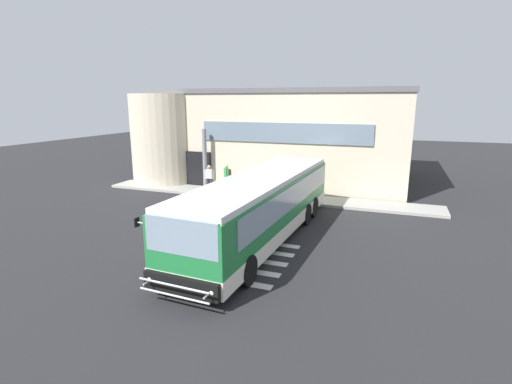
{
  "coord_description": "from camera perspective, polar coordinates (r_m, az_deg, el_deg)",
  "views": [
    {
      "loc": [
        7.47,
        -16.36,
        5.67
      ],
      "look_at": [
        1.46,
        0.02,
        1.5
      ],
      "focal_mm": 26.78,
      "sensor_mm": 36.0,
      "label": 1
    }
  ],
  "objects": [
    {
      "name": "safety_bollard_yellow",
      "position": [
        21.62,
        2.13,
        -0.54
      ],
      "size": [
        0.18,
        0.18,
        0.9
      ],
      "primitive_type": "cylinder",
      "color": "yellow",
      "rests_on": "ground"
    },
    {
      "name": "passenger_at_curb_edge",
      "position": [
        22.71,
        -1.3,
        1.78
      ],
      "size": [
        0.54,
        0.37,
        1.68
      ],
      "color": "#4C4233",
      "rests_on": "boarding_curb"
    },
    {
      "name": "ground_plane",
      "position": [
        18.86,
        -4.19,
        -4.12
      ],
      "size": [
        80.0,
        90.0,
        0.02
      ],
      "primitive_type": "cube",
      "color": "#232326",
      "rests_on": "ground"
    },
    {
      "name": "passenger_by_doorway",
      "position": [
        24.03,
        -4.36,
        2.47
      ],
      "size": [
        0.52,
        0.51,
        1.68
      ],
      "color": "#4C4233",
      "rests_on": "boarding_curb"
    },
    {
      "name": "bay_paint_stripes",
      "position": [
        14.49,
        -3.79,
        -9.61
      ],
      "size": [
        4.4,
        3.96,
        0.01
      ],
      "color": "silver",
      "rests_on": "ground"
    },
    {
      "name": "entry_support_column",
      "position": [
        24.88,
        -7.66,
        4.97
      ],
      "size": [
        0.28,
        0.28,
        3.81
      ],
      "primitive_type": "cylinder",
      "color": "slate",
      "rests_on": "boarding_curb"
    },
    {
      "name": "bus_main_foreground",
      "position": [
        15.81,
        0.78,
        -2.46
      ],
      "size": [
        3.61,
        12.29,
        2.7
      ],
      "color": "#1E7238",
      "rests_on": "ground"
    },
    {
      "name": "terminal_building",
      "position": [
        29.15,
        3.93,
        8.57
      ],
      "size": [
        18.39,
        13.8,
        6.44
      ],
      "color": "beige",
      "rests_on": "ground"
    },
    {
      "name": "passenger_near_column",
      "position": [
        23.8,
        -6.99,
        2.22
      ],
      "size": [
        0.57,
        0.31,
        1.68
      ],
      "color": "#2D2D33",
      "rests_on": "boarding_curb"
    },
    {
      "name": "boarding_curb",
      "position": [
        23.12,
        0.69,
        -0.56
      ],
      "size": [
        20.59,
        2.0,
        0.15
      ],
      "primitive_type": "cube",
      "color": "#9E9B93",
      "rests_on": "ground"
    }
  ]
}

